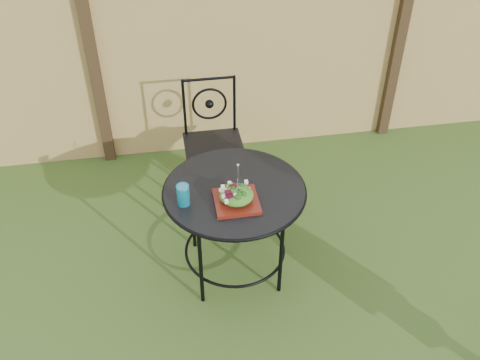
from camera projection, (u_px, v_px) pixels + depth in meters
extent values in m
plane|color=#224114|center=(312.00, 333.00, 3.39)|extent=(60.00, 60.00, 0.00)
cube|color=tan|center=(251.00, 53.00, 4.53)|extent=(8.00, 0.05, 1.80)
cube|color=black|center=(93.00, 62.00, 4.29)|extent=(0.09, 0.09, 1.90)
cube|color=black|center=(399.00, 39.00, 4.63)|extent=(0.09, 0.09, 1.90)
cylinder|color=black|center=(234.00, 190.00, 3.39)|extent=(0.90, 0.90, 0.02)
torus|color=black|center=(234.00, 191.00, 3.40)|extent=(0.92, 0.92, 0.02)
torus|color=black|center=(235.00, 249.00, 3.72)|extent=(0.70, 0.70, 0.02)
cylinder|color=black|center=(265.00, 202.00, 3.85)|extent=(0.03, 0.03, 0.71)
cylinder|color=black|center=(192.00, 210.00, 3.78)|extent=(0.03, 0.03, 0.71)
cylinder|color=black|center=(201.00, 264.00, 3.38)|extent=(0.03, 0.03, 0.71)
cylinder|color=black|center=(281.00, 254.00, 3.45)|extent=(0.03, 0.03, 0.71)
cube|color=black|center=(214.00, 147.00, 4.23)|extent=(0.46, 0.46, 0.03)
cylinder|color=black|center=(208.00, 79.00, 4.09)|extent=(0.42, 0.02, 0.02)
torus|color=black|center=(209.00, 104.00, 4.22)|extent=(0.28, 0.02, 0.28)
cylinder|color=black|center=(193.00, 188.00, 4.19)|extent=(0.02, 0.02, 0.44)
cylinder|color=black|center=(243.00, 183.00, 4.24)|extent=(0.02, 0.02, 0.44)
cylinder|color=black|center=(188.00, 158.00, 4.50)|extent=(0.02, 0.02, 0.44)
cylinder|color=black|center=(235.00, 154.00, 4.55)|extent=(0.02, 0.02, 0.44)
cylinder|color=black|center=(184.00, 108.00, 4.21)|extent=(0.02, 0.02, 0.50)
cylinder|color=black|center=(234.00, 104.00, 4.26)|extent=(0.02, 0.02, 0.50)
cube|color=#52140B|center=(236.00, 201.00, 3.27)|extent=(0.27, 0.27, 0.02)
ellipsoid|color=#235614|center=(236.00, 195.00, 3.24)|extent=(0.21, 0.21, 0.08)
cylinder|color=silver|center=(238.00, 178.00, 3.16)|extent=(0.01, 0.01, 0.18)
cylinder|color=#0C708E|center=(183.00, 195.00, 3.23)|extent=(0.08, 0.08, 0.14)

